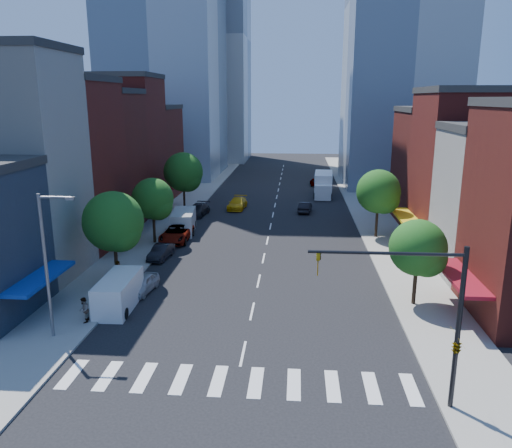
{
  "coord_description": "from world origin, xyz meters",
  "views": [
    {
      "loc": [
        2.91,
        -26.29,
        14.5
      ],
      "look_at": [
        -0.16,
        11.25,
        5.0
      ],
      "focal_mm": 35.0,
      "sensor_mm": 36.0,
      "label": 1
    }
  ],
  "objects_px": {
    "parked_car_rear": "(198,210)",
    "box_truck": "(323,185)",
    "traffic_car_far": "(315,182)",
    "pedestrian_near": "(119,272)",
    "parked_car_third": "(177,233)",
    "pedestrian_far": "(84,310)",
    "taxi": "(237,203)",
    "cargo_van_near": "(118,293)",
    "parked_car_second": "(161,252)",
    "traffic_car_oncoming": "(305,207)",
    "cargo_van_far": "(183,222)",
    "parked_car_front": "(142,284)"
  },
  "relations": [
    {
      "from": "taxi",
      "to": "parked_car_third",
      "type": "bearing_deg",
      "value": -101.4
    },
    {
      "from": "traffic_car_oncoming",
      "to": "pedestrian_near",
      "type": "height_order",
      "value": "pedestrian_near"
    },
    {
      "from": "traffic_car_far",
      "to": "parked_car_rear",
      "type": "bearing_deg",
      "value": 53.98
    },
    {
      "from": "parked_car_rear",
      "to": "taxi",
      "type": "distance_m",
      "value": 6.26
    },
    {
      "from": "cargo_van_near",
      "to": "taxi",
      "type": "distance_m",
      "value": 33.74
    },
    {
      "from": "cargo_van_near",
      "to": "pedestrian_near",
      "type": "relative_size",
      "value": 2.85
    },
    {
      "from": "parked_car_second",
      "to": "pedestrian_near",
      "type": "height_order",
      "value": "pedestrian_near"
    },
    {
      "from": "taxi",
      "to": "traffic_car_far",
      "type": "relative_size",
      "value": 1.37
    },
    {
      "from": "parked_car_third",
      "to": "pedestrian_far",
      "type": "bearing_deg",
      "value": -93.23
    },
    {
      "from": "taxi",
      "to": "box_truck",
      "type": "height_order",
      "value": "box_truck"
    },
    {
      "from": "parked_car_second",
      "to": "pedestrian_far",
      "type": "bearing_deg",
      "value": -89.41
    },
    {
      "from": "traffic_car_oncoming",
      "to": "pedestrian_far",
      "type": "distance_m",
      "value": 37.89
    },
    {
      "from": "cargo_van_near",
      "to": "traffic_car_far",
      "type": "distance_m",
      "value": 55.33
    },
    {
      "from": "parked_car_second",
      "to": "parked_car_rear",
      "type": "bearing_deg",
      "value": 96.06
    },
    {
      "from": "parked_car_front",
      "to": "pedestrian_far",
      "type": "bearing_deg",
      "value": -102.34
    },
    {
      "from": "traffic_car_oncoming",
      "to": "cargo_van_far",
      "type": "bearing_deg",
      "value": 47.22
    },
    {
      "from": "parked_car_third",
      "to": "pedestrian_far",
      "type": "height_order",
      "value": "pedestrian_far"
    },
    {
      "from": "parked_car_rear",
      "to": "pedestrian_near",
      "type": "distance_m",
      "value": 24.77
    },
    {
      "from": "parked_car_front",
      "to": "taxi",
      "type": "height_order",
      "value": "taxi"
    },
    {
      "from": "traffic_car_far",
      "to": "pedestrian_near",
      "type": "bearing_deg",
      "value": 67.69
    },
    {
      "from": "parked_car_rear",
      "to": "box_truck",
      "type": "distance_m",
      "value": 22.15
    },
    {
      "from": "cargo_van_far",
      "to": "pedestrian_near",
      "type": "distance_m",
      "value": 16.42
    },
    {
      "from": "parked_car_front",
      "to": "traffic_car_oncoming",
      "type": "distance_m",
      "value": 31.73
    },
    {
      "from": "box_truck",
      "to": "cargo_van_far",
      "type": "bearing_deg",
      "value": -122.22
    },
    {
      "from": "parked_car_second",
      "to": "pedestrian_far",
      "type": "height_order",
      "value": "pedestrian_far"
    },
    {
      "from": "parked_car_front",
      "to": "taxi",
      "type": "bearing_deg",
      "value": 90.2
    },
    {
      "from": "taxi",
      "to": "pedestrian_near",
      "type": "bearing_deg",
      "value": -97.53
    },
    {
      "from": "parked_car_third",
      "to": "parked_car_front",
      "type": "bearing_deg",
      "value": -86.5
    },
    {
      "from": "traffic_car_far",
      "to": "pedestrian_near",
      "type": "distance_m",
      "value": 51.61
    },
    {
      "from": "pedestrian_near",
      "to": "cargo_van_far",
      "type": "bearing_deg",
      "value": -12.08
    },
    {
      "from": "pedestrian_near",
      "to": "pedestrian_far",
      "type": "height_order",
      "value": "pedestrian_near"
    },
    {
      "from": "parked_car_front",
      "to": "traffic_car_far",
      "type": "xyz_separation_m",
      "value": [
        14.85,
        49.95,
        -0.03
      ]
    },
    {
      "from": "parked_car_front",
      "to": "cargo_van_near",
      "type": "xyz_separation_m",
      "value": [
        -0.73,
        -3.15,
        0.46
      ]
    },
    {
      "from": "cargo_van_far",
      "to": "taxi",
      "type": "height_order",
      "value": "cargo_van_far"
    },
    {
      "from": "parked_car_rear",
      "to": "traffic_car_far",
      "type": "bearing_deg",
      "value": 64.43
    },
    {
      "from": "taxi",
      "to": "pedestrian_near",
      "type": "height_order",
      "value": "pedestrian_near"
    },
    {
      "from": "parked_car_third",
      "to": "pedestrian_near",
      "type": "relative_size",
      "value": 3.1
    },
    {
      "from": "parked_car_third",
      "to": "cargo_van_far",
      "type": "height_order",
      "value": "cargo_van_far"
    },
    {
      "from": "cargo_van_far",
      "to": "traffic_car_far",
      "type": "height_order",
      "value": "cargo_van_far"
    },
    {
      "from": "parked_car_second",
      "to": "cargo_van_far",
      "type": "distance_m",
      "value": 9.35
    },
    {
      "from": "parked_car_second",
      "to": "pedestrian_near",
      "type": "relative_size",
      "value": 2.09
    },
    {
      "from": "box_truck",
      "to": "pedestrian_far",
      "type": "distance_m",
      "value": 49.82
    },
    {
      "from": "parked_car_third",
      "to": "parked_car_rear",
      "type": "bearing_deg",
      "value": 91.02
    },
    {
      "from": "cargo_van_near",
      "to": "pedestrian_far",
      "type": "xyz_separation_m",
      "value": [
        -1.35,
        -2.67,
        -0.13
      ]
    },
    {
      "from": "box_truck",
      "to": "traffic_car_oncoming",
      "type": "bearing_deg",
      "value": -100.65
    },
    {
      "from": "parked_car_third",
      "to": "cargo_van_near",
      "type": "distance_m",
      "value": 17.36
    },
    {
      "from": "cargo_van_near",
      "to": "traffic_car_oncoming",
      "type": "bearing_deg",
      "value": 65.33
    },
    {
      "from": "traffic_car_oncoming",
      "to": "pedestrian_far",
      "type": "height_order",
      "value": "pedestrian_far"
    },
    {
      "from": "box_truck",
      "to": "pedestrian_far",
      "type": "height_order",
      "value": "box_truck"
    },
    {
      "from": "cargo_van_near",
      "to": "pedestrian_far",
      "type": "height_order",
      "value": "cargo_van_near"
    }
  ]
}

